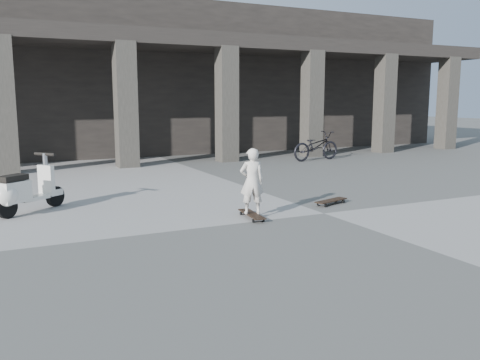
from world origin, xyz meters
name	(u,v)px	position (x,y,z in m)	size (l,w,h in m)	color
ground	(324,213)	(0.00, 0.00, 0.00)	(90.00, 90.00, 0.00)	#535351
colonnade	(138,79)	(0.00, 13.77, 3.03)	(28.00, 8.82, 6.00)	black
longboard	(252,215)	(-1.45, 0.25, 0.07)	(0.30, 0.93, 0.09)	black
skateboard_spare	(331,201)	(0.62, 0.63, 0.08)	(0.88, 0.45, 0.10)	black
child	(252,181)	(-1.45, 0.25, 0.70)	(0.44, 0.29, 1.22)	beige
scooter	(20,192)	(-5.30, 2.42, 0.45)	(1.35, 1.15, 1.13)	black
bicycle	(316,146)	(4.76, 7.30, 0.52)	(0.69, 1.98, 1.04)	black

